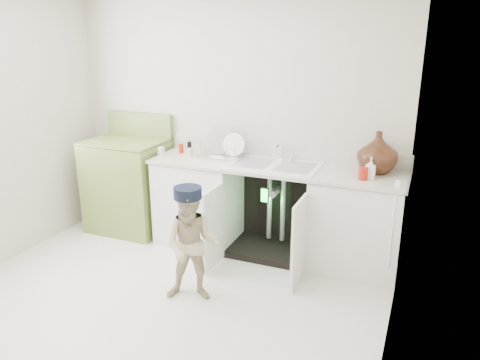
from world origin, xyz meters
name	(u,v)px	position (x,y,z in m)	size (l,w,h in m)	color
ground	(161,301)	(0.00, 0.00, 0.00)	(3.50, 3.50, 0.00)	beige
room_shell	(153,154)	(0.00, 0.00, 1.25)	(6.00, 5.50, 1.26)	beige
counter_run	(278,207)	(0.59, 1.21, 0.48)	(2.44, 1.02, 1.27)	white
avocado_stove	(129,184)	(-1.11, 1.18, 0.52)	(0.81, 0.65, 1.25)	olive
repair_worker	(192,244)	(0.22, 0.16, 0.49)	(0.67, 0.95, 0.96)	#BDB088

